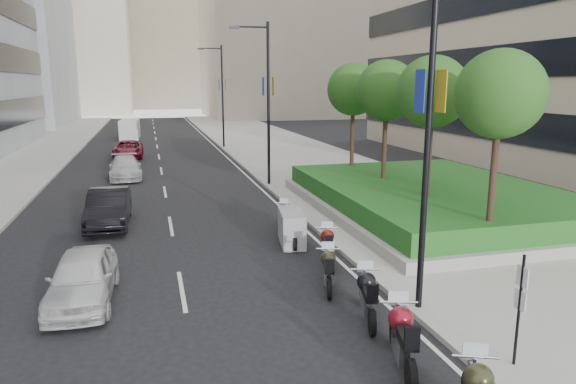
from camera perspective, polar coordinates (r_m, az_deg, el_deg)
name	(u,v)px	position (r m, az deg, el deg)	size (l,w,h in m)	color
ground	(264,354)	(11.75, -2.70, -17.49)	(160.00, 160.00, 0.00)	black
sidewalk_right	(292,154)	(41.92, 0.43, 4.20)	(10.00, 100.00, 0.15)	#9E9B93
sidewalk_left	(8,165)	(41.58, -28.71, 2.65)	(8.00, 100.00, 0.15)	#9E9B93
lane_edge	(227,158)	(40.84, -6.77, 3.81)	(0.12, 100.00, 0.01)	silver
lane_centre	(160,160)	(40.42, -14.09, 3.45)	(0.12, 100.00, 0.01)	silver
building_cream_right	(287,11)	(93.98, -0.14, 19.50)	(28.00, 24.00, 36.00)	#B7AD93
building_cream_left	(57,23)	(111.69, -24.32, 16.78)	(26.00, 24.00, 34.00)	#B7AD93
building_cream_centre	(161,26)	(130.73, -13.91, 17.50)	(30.00, 24.00, 38.00)	#B7AD93
planter	(432,206)	(24.03, 15.72, -1.51)	(10.00, 14.00, 0.40)	gray
hedge	(433,193)	(23.90, 15.81, -0.11)	(9.40, 13.40, 0.80)	#164F1D
tree_0	(500,95)	(17.60, 22.49, 9.95)	(2.80, 2.80, 6.30)	#332319
tree_1	(432,92)	(20.92, 15.76, 10.60)	(2.80, 2.80, 6.30)	#332319
tree_2	(387,91)	(24.45, 10.90, 10.97)	(2.80, 2.80, 6.30)	#332319
tree_3	(353,90)	(28.10, 7.28, 11.20)	(2.80, 2.80, 6.30)	#332319
lamp_post_0	(423,114)	(12.70, 14.81, 8.37)	(2.34, 0.45, 9.00)	black
lamp_post_1	(266,96)	(28.71, -2.51, 10.58)	(2.34, 0.45, 9.00)	black
lamp_post_2	(221,91)	(46.43, -7.49, 11.04)	(2.34, 0.45, 9.00)	black
parking_sign	(520,305)	(11.45, 24.34, -11.33)	(0.06, 0.32, 2.50)	black
motorcycle_1	(402,338)	(11.22, 12.60, -15.55)	(0.99, 2.38, 1.22)	black
motorcycle_2	(368,296)	(13.15, 8.83, -11.33)	(0.90, 2.22, 1.13)	black
motorcycle_3	(329,269)	(14.89, 4.52, -8.58)	(0.86, 2.03, 1.04)	black
motorcycle_4	(328,246)	(16.94, 4.42, -5.97)	(0.85, 2.06, 1.05)	black
motorcycle_5	(292,228)	(18.73, 0.40, -4.01)	(1.11, 2.13, 1.23)	black
motorcycle_6	(283,216)	(20.71, -0.58, -2.70)	(0.88, 1.88, 0.98)	black
car_a	(82,278)	(14.95, -21.87, -8.82)	(1.63, 4.05, 1.38)	silver
car_b	(109,208)	(22.41, -19.29, -1.66)	(1.57, 4.52, 1.49)	black
car_c	(125,168)	(33.25, -17.64, 2.61)	(1.87, 4.61, 1.34)	#AFAFB1
car_d	(128,149)	(42.56, -17.32, 4.57)	(2.19, 4.76, 1.32)	maroon
delivery_van	(130,130)	(56.98, -17.18, 6.61)	(2.05, 4.81, 1.98)	silver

